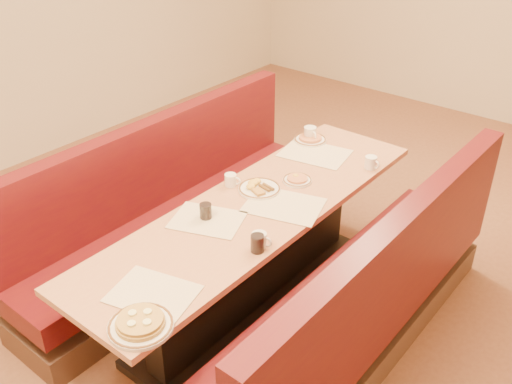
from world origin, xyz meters
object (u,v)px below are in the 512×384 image
Objects in this scene: pancake_plate at (141,324)px; coffee_mug_a at (260,240)px; coffee_mug_d at (310,133)px; soda_tumbler_near at (206,211)px; coffee_mug_b at (231,180)px; soda_tumbler_mid at (257,243)px; coffee_mug_c at (371,162)px; eggs_plate at (259,188)px; booth_left at (175,218)px; booth_right at (360,310)px; diner_table at (257,257)px.

coffee_mug_a is at bearing 87.96° from pancake_plate.
coffee_mug_d is 1.31× the size of soda_tumbler_near.
coffee_mug_b is (-0.55, 0.39, -0.00)m from coffee_mug_a.
soda_tumbler_mid is at bearing -86.67° from coffee_mug_a.
soda_tumbler_mid is (0.01, -0.03, 0.00)m from coffee_mug_a.
coffee_mug_b is at bearing -117.92° from coffee_mug_c.
eggs_plate is at bearing -110.89° from coffee_mug_c.
coffee_mug_c is at bearing 11.53° from coffee_mug_d.
coffee_mug_c is 1.13× the size of soda_tumbler_mid.
coffee_mug_a is at bearing -3.15° from soda_tumbler_near.
soda_tumbler_mid is at bearing -43.66° from coffee_mug_d.
booth_left reaches higher than coffee_mug_b.
coffee_mug_b is 1.08× the size of soda_tumbler_near.
coffee_mug_b is at bearing -159.01° from eggs_plate.
soda_tumbler_mid is (1.01, -0.34, 0.44)m from booth_left.
pancake_plate is (0.97, -1.10, 0.41)m from booth_left.
booth_right is 22.63× the size of coffee_mug_c.
soda_tumbler_near is (-0.87, -0.29, 0.44)m from booth_right.
booth_left is 1.52m from pancake_plate.
booth_right reaches higher than diner_table.
soda_tumbler_near reaches higher than eggs_plate.
booth_left is at bearing 154.07° from soda_tumbler_near.
booth_right is 1.02m from soda_tumbler_near.
pancake_plate reaches higher than diner_table.
soda_tumbler_near is (-0.41, 0.02, 0.00)m from coffee_mug_a.
coffee_mug_c is at bearing 31.24° from coffee_mug_b.
coffee_mug_d is at bearing 101.88° from eggs_plate.
diner_table is 20.43× the size of coffee_mug_d.
coffee_mug_d reaches higher than pancake_plate.
soda_tumbler_near is at bearing -60.70° from coffee_mug_d.
soda_tumbler_mid reaches higher than diner_table.
coffee_mug_c is (0.28, 0.83, 0.42)m from diner_table.
soda_tumbler_near is (0.14, -1.24, -0.00)m from coffee_mug_d.
soda_tumbler_near is at bearing 172.27° from soda_tumbler_mid.
coffee_mug_a is (0.27, -0.31, 0.42)m from diner_table.
soda_tumbler_mid reaches higher than coffee_mug_a.
diner_table is 8.66× the size of pancake_plate.
booth_right is at bearing 65.88° from pancake_plate.
pancake_plate is 2.95× the size of soda_tumbler_mid.
diner_table is at bearing 129.10° from soda_tumbler_mid.
booth_right is 0.94m from eggs_plate.
soda_tumbler_near is at bearing 161.19° from coffee_mug_a.
coffee_mug_a is 0.91× the size of coffee_mug_d.
booth_right is (1.46, 0.00, 0.00)m from booth_left.
coffee_mug_d is at bearing 136.75° from booth_right.
soda_tumbler_mid is at bearing -18.80° from booth_left.
soda_tumbler_near is 0.43m from soda_tumbler_mid.
booth_right is 1.04m from coffee_mug_c.
pancake_plate is at bearing -77.70° from diner_table.
coffee_mug_b is at bearing 10.39° from booth_left.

